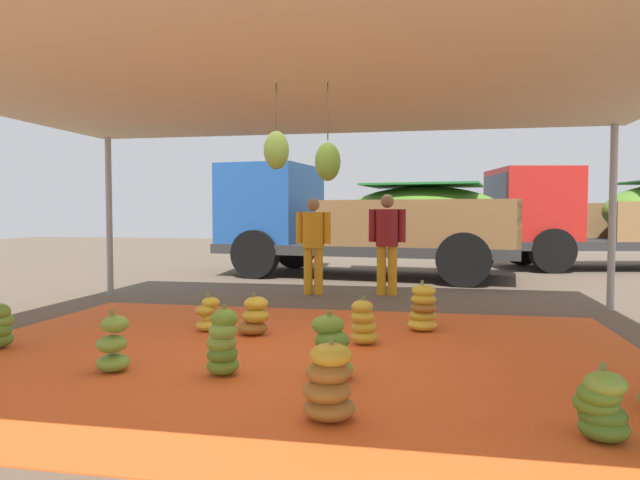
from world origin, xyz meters
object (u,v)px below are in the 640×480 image
object	(u,v)px
worker_1	(313,238)
banana_bunch_0	(363,324)
banana_bunch_6	(331,349)
banana_bunch_2	(329,384)
cargo_truck_far	(621,216)
banana_bunch_3	(208,315)
banana_bunch_4	(255,317)
banana_bunch_10	(113,346)
banana_bunch_8	(423,309)
banana_bunch_5	(601,407)
worker_0	(387,237)
cargo_truck_main	(359,218)
banana_bunch_9	(223,344)

from	to	relation	value
worker_1	banana_bunch_0	bearing A→B (deg)	-70.45
banana_bunch_6	worker_1	bearing A→B (deg)	103.21
banana_bunch_2	cargo_truck_far	xyz separation A→B (m)	(5.16, 11.22, 1.03)
worker_1	banana_bunch_3	bearing A→B (deg)	-100.74
banana_bunch_0	banana_bunch_4	world-z (taller)	banana_bunch_0
banana_bunch_3	banana_bunch_4	bearing A→B (deg)	-10.25
banana_bunch_10	cargo_truck_far	xyz separation A→B (m)	(7.15, 10.46, 1.04)
banana_bunch_8	banana_bunch_5	bearing A→B (deg)	-70.43
banana_bunch_5	banana_bunch_0	bearing A→B (deg)	127.13
banana_bunch_3	banana_bunch_5	bearing A→B (deg)	-36.00
banana_bunch_5	banana_bunch_8	world-z (taller)	banana_bunch_8
worker_0	banana_bunch_5	bearing A→B (deg)	-73.81
banana_bunch_2	cargo_truck_far	distance (m)	12.39
banana_bunch_3	worker_1	xyz separation A→B (m)	(0.59, 3.12, 0.74)
banana_bunch_0	worker_0	xyz separation A→B (m)	(-0.02, 3.61, 0.74)
worker_1	banana_bunch_8	bearing A→B (deg)	-55.43
banana_bunch_6	worker_1	distance (m)	4.88
banana_bunch_4	banana_bunch_8	bearing A→B (deg)	17.75
banana_bunch_10	worker_0	xyz separation A→B (m)	(1.95, 5.01, 0.73)
cargo_truck_main	worker_1	distance (m)	2.94
cargo_truck_far	worker_0	xyz separation A→B (m)	(-5.20, -5.45, -0.30)
banana_bunch_9	cargo_truck_far	bearing A→B (deg)	59.25
banana_bunch_3	worker_1	distance (m)	3.26
cargo_truck_far	worker_0	bearing A→B (deg)	-133.64
banana_bunch_9	banana_bunch_10	xyz separation A→B (m)	(-0.96, -0.06, -0.04)
cargo_truck_main	banana_bunch_3	bearing A→B (deg)	-99.46
worker_1	banana_bunch_9	bearing A→B (deg)	-87.48
banana_bunch_5	worker_1	size ratio (longest dim) A/B	0.29
banana_bunch_8	cargo_truck_main	bearing A→B (deg)	104.28
banana_bunch_10	banana_bunch_6	bearing A→B (deg)	4.80
banana_bunch_4	banana_bunch_6	world-z (taller)	banana_bunch_6
banana_bunch_3	banana_bunch_8	distance (m)	2.46
banana_bunch_5	banana_bunch_2	bearing A→B (deg)	178.78
banana_bunch_8	banana_bunch_9	distance (m)	2.69
banana_bunch_9	banana_bunch_3	bearing A→B (deg)	115.55
banana_bunch_5	cargo_truck_far	distance (m)	11.84
banana_bunch_2	banana_bunch_9	distance (m)	1.32
banana_bunch_3	banana_bunch_9	distance (m)	1.86
banana_bunch_3	banana_bunch_10	world-z (taller)	banana_bunch_10
banana_bunch_10	banana_bunch_0	bearing A→B (deg)	35.45
banana_bunch_4	cargo_truck_far	world-z (taller)	cargo_truck_far
banana_bunch_2	banana_bunch_5	bearing A→B (deg)	-1.22
banana_bunch_10	worker_1	distance (m)	4.96
banana_bunch_0	banana_bunch_4	size ratio (longest dim) A/B	1.05
worker_0	worker_1	bearing A→B (deg)	-172.57
banana_bunch_5	worker_1	xyz separation A→B (m)	(-2.89, 5.65, 0.72)
banana_bunch_6	banana_bunch_9	distance (m)	0.90
banana_bunch_0	banana_bunch_3	size ratio (longest dim) A/B	1.14
banana_bunch_6	worker_1	size ratio (longest dim) A/B	0.35
banana_bunch_2	worker_0	distance (m)	5.81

